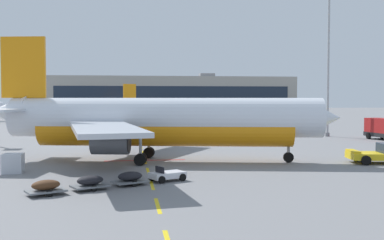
{
  "coord_description": "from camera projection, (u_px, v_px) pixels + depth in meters",
  "views": [
    {
      "loc": [
        16.28,
        -25.09,
        6.28
      ],
      "look_at": [
        23.32,
        26.41,
        3.77
      ],
      "focal_mm": 44.48,
      "sensor_mm": 36.0,
      "label": 1
    }
  ],
  "objects": [
    {
      "name": "apron_paint_markings",
      "position": [
        141.0,
        145.0,
        62.36
      ],
      "size": [
        8.0,
        93.19,
        0.01
      ],
      "color": "yellow",
      "rests_on": "ground"
    },
    {
      "name": "pushback_tug",
      "position": [
        383.0,
        154.0,
        45.11
      ],
      "size": [
        6.34,
        3.85,
        2.08
      ],
      "color": "yellow",
      "rests_on": "ground"
    },
    {
      "name": "baggage_train",
      "position": [
        111.0,
        180.0,
        32.95
      ],
      "size": [
        11.02,
        6.52,
        1.14
      ],
      "color": "silver",
      "rests_on": "ground"
    },
    {
      "name": "uld_cargo_container",
      "position": [
        13.0,
        163.0,
        39.27
      ],
      "size": [
        1.63,
        1.59,
        1.6
      ],
      "color": "#B7BCC6",
      "rests_on": "ground"
    },
    {
      "name": "terminal_satellite",
      "position": [
        171.0,
        95.0,
        191.24
      ],
      "size": [
        96.43,
        24.53,
        15.85
      ],
      "color": "#9E998E",
      "rests_on": "ground"
    },
    {
      "name": "apron_light_mast_far",
      "position": [
        329.0,
        37.0,
        75.07
      ],
      "size": [
        1.8,
        1.8,
        25.48
      ],
      "color": "slate",
      "rests_on": "ground"
    },
    {
      "name": "fuel_service_truck",
      "position": [
        200.0,
        129.0,
        68.57
      ],
      "size": [
        2.78,
        7.04,
        3.14
      ],
      "color": "black",
      "rests_on": "ground"
    },
    {
      "name": "airliner_mid_left",
      "position": [
        90.0,
        111.0,
        108.53
      ],
      "size": [
        25.47,
        24.02,
        9.45
      ],
      "color": "silver",
      "rests_on": "ground"
    },
    {
      "name": "catering_truck",
      "position": [
        384.0,
        129.0,
        69.53
      ],
      "size": [
        3.48,
        7.29,
        3.14
      ],
      "color": "black",
      "rests_on": "ground"
    },
    {
      "name": "ground",
      "position": [
        295.0,
        141.0,
        67.93
      ],
      "size": [
        400.0,
        400.0,
        0.0
      ],
      "primitive_type": "plane",
      "color": "slate"
    },
    {
      "name": "airliner_foreground",
      "position": [
        159.0,
        121.0,
        46.17
      ],
      "size": [
        34.67,
        33.99,
        12.2
      ],
      "color": "silver",
      "rests_on": "ground"
    }
  ]
}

